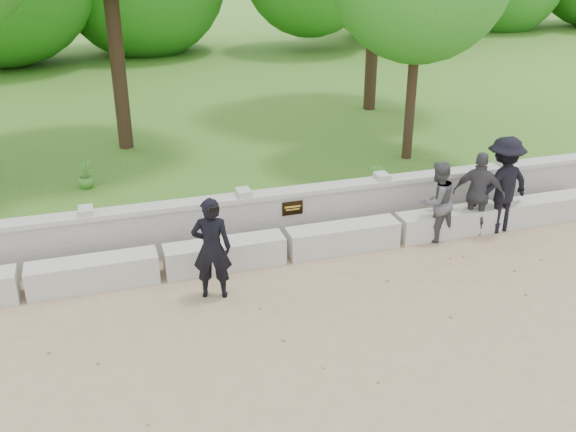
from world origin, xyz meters
The scene contains 10 objects.
ground centered at (0.00, 0.00, 0.00)m, with size 80.00×80.00×0.00m, color #967F5B.
lawn centered at (0.00, 14.00, 0.12)m, with size 40.00×22.00×0.25m, color #315918.
concrete_bench centered at (0.00, 1.90, 0.22)m, with size 11.90×0.45×0.45m.
parapet_wall centered at (0.00, 2.60, 0.46)m, with size 12.50×0.35×0.90m.
man_main centered at (-1.35, 1.10, 0.77)m, with size 0.64×0.59×1.54m.
visitor_left centered at (2.65, 1.80, 0.71)m, with size 0.80×0.69×1.41m.
visitor_mid centered at (3.92, 1.80, 0.86)m, with size 1.19×0.79×1.72m.
visitor_right centered at (3.46, 1.80, 0.74)m, with size 0.91×0.82×1.49m.
shrub_b centered at (2.27, 3.30, 0.56)m, with size 0.34×0.27×0.61m, color #43852D.
shrub_d centered at (-2.98, 5.48, 0.54)m, with size 0.32×0.29×0.57m, color #43852D.
Camera 1 is at (-2.78, -6.95, 4.87)m, focal length 40.00 mm.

